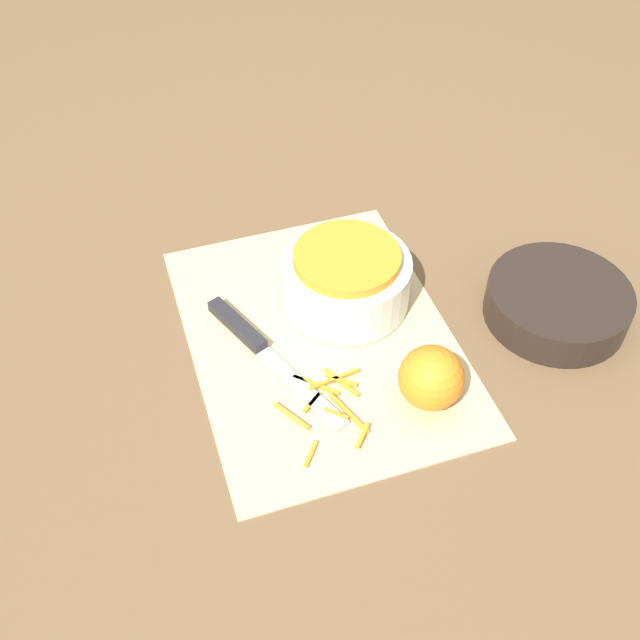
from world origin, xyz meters
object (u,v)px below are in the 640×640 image
object	(u,v)px
bowl_speckled	(346,278)
bowl_dark	(557,303)
knife	(251,339)
orange_left	(431,378)

from	to	relation	value
bowl_speckled	bowl_dark	xyz separation A→B (m)	(0.12, 0.27, -0.02)
bowl_speckled	bowl_dark	bearing A→B (deg)	66.65
bowl_speckled	knife	bearing A→B (deg)	-76.07
knife	orange_left	world-z (taller)	orange_left
bowl_speckled	orange_left	xyz separation A→B (m)	(0.20, 0.04, -0.00)
bowl_dark	knife	world-z (taller)	bowl_dark
knife	bowl_speckled	bearing A→B (deg)	81.39
bowl_speckled	knife	xyz separation A→B (m)	(0.04, -0.15, -0.04)
bowl_speckled	orange_left	world-z (taller)	bowl_speckled
bowl_speckled	knife	size ratio (longest dim) A/B	0.69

